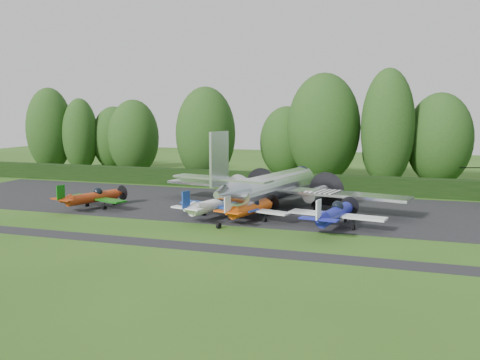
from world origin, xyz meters
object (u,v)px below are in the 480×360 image
(light_plane_red, at_px, (93,197))
(light_plane_orange, at_px, (251,209))
(transport_plane, at_px, (272,187))
(light_plane_blue, at_px, (335,214))
(light_plane_white, at_px, (215,205))

(light_plane_red, bearing_deg, light_plane_orange, -20.82)
(transport_plane, xyz_separation_m, light_plane_orange, (-0.36, -5.44, -1.13))
(transport_plane, relative_size, light_plane_orange, 3.50)
(light_plane_red, xyz_separation_m, light_plane_blue, (22.86, -1.38, 0.11))
(light_plane_red, distance_m, light_plane_orange, 15.76)
(light_plane_orange, bearing_deg, light_plane_blue, -23.22)
(light_plane_red, relative_size, light_plane_blue, 0.91)
(light_plane_red, height_order, light_plane_white, light_plane_white)
(light_plane_red, relative_size, light_plane_orange, 1.05)
(transport_plane, relative_size, light_plane_white, 3.10)
(transport_plane, bearing_deg, light_plane_blue, -54.71)
(light_plane_white, xyz_separation_m, light_plane_blue, (10.41, -0.87, 0.02))
(light_plane_white, bearing_deg, transport_plane, 39.18)
(transport_plane, height_order, light_plane_orange, transport_plane)
(transport_plane, xyz_separation_m, light_plane_red, (-16.11, -4.86, -1.08))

